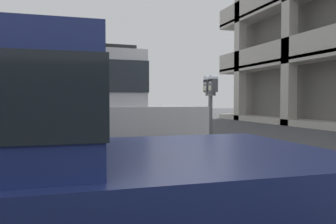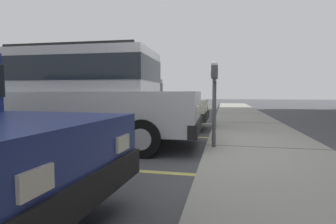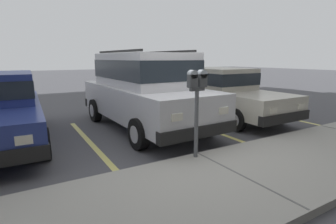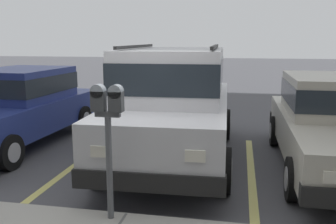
% 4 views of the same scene
% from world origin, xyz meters
% --- Properties ---
extents(ground_plane, '(80.00, 80.00, 0.10)m').
position_xyz_m(ground_plane, '(0.00, 0.00, -0.05)').
color(ground_plane, '#4C4C51').
extents(sidewalk, '(40.00, 2.20, 0.12)m').
position_xyz_m(sidewalk, '(0.00, 1.30, 0.06)').
color(sidewalk, '#9E9B93').
rests_on(sidewalk, ground_plane).
extents(parking_stall_lines, '(12.04, 4.80, 0.01)m').
position_xyz_m(parking_stall_lines, '(1.49, -1.40, 0.00)').
color(parking_stall_lines, '#DBD16B').
rests_on(parking_stall_lines, ground_plane).
extents(silver_suv, '(2.13, 4.84, 2.03)m').
position_xyz_m(silver_suv, '(-0.13, -2.34, 1.09)').
color(silver_suv, silver).
rests_on(silver_suv, ground_plane).
extents(red_sedan, '(1.86, 4.49, 1.54)m').
position_xyz_m(red_sedan, '(-2.82, -2.30, 0.82)').
color(red_sedan, beige).
rests_on(red_sedan, ground_plane).
extents(parking_meter_near, '(0.35, 0.12, 1.54)m').
position_xyz_m(parking_meter_near, '(0.15, 0.35, 1.26)').
color(parking_meter_near, '#595B60').
rests_on(parking_meter_near, sidewalk).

